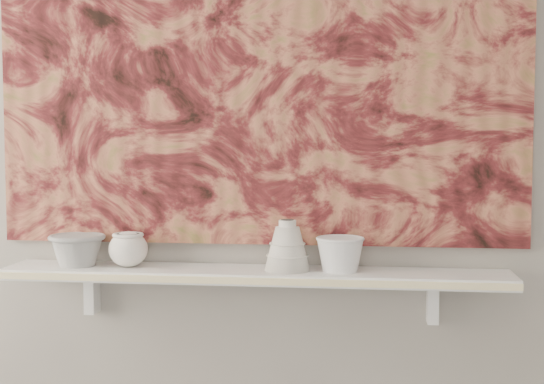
% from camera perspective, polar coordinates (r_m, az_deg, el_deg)
% --- Properties ---
extents(wall_back, '(3.60, 0.00, 3.60)m').
position_cam_1_polar(wall_back, '(2.16, -1.00, 5.64)').
color(wall_back, gray).
rests_on(wall_back, floor).
extents(shelf, '(1.40, 0.18, 0.03)m').
position_cam_1_polar(shelf, '(2.10, -1.34, -6.25)').
color(shelf, white).
rests_on(shelf, wall_back).
extents(shelf_stripe, '(1.40, 0.01, 0.02)m').
position_cam_1_polar(shelf_stripe, '(2.01, -1.73, -6.73)').
color(shelf_stripe, beige).
rests_on(shelf_stripe, shelf).
extents(bracket_left, '(0.03, 0.06, 0.12)m').
position_cam_1_polar(bracket_left, '(2.30, -13.40, -7.37)').
color(bracket_left, white).
rests_on(bracket_left, wall_back).
extents(bracket_right, '(0.03, 0.06, 0.12)m').
position_cam_1_polar(bracket_right, '(2.16, 12.00, -8.05)').
color(bracket_right, white).
rests_on(bracket_right, wall_back).
extents(painting, '(1.50, 0.02, 1.10)m').
position_cam_1_polar(painting, '(2.16, -1.06, 10.70)').
color(painting, maroon).
rests_on(painting, wall_back).
extents(house_motif, '(0.09, 0.00, 0.08)m').
position_cam_1_polar(house_motif, '(2.12, 11.07, 2.40)').
color(house_motif, black).
rests_on(house_motif, painting).
extents(bowl_grey, '(0.21, 0.21, 0.09)m').
position_cam_1_polar(bowl_grey, '(2.22, -14.46, -4.22)').
color(bowl_grey, gray).
rests_on(bowl_grey, shelf).
extents(cup_cream, '(0.11, 0.11, 0.10)m').
position_cam_1_polar(cup_cream, '(2.17, -10.77, -4.25)').
color(cup_cream, silver).
rests_on(cup_cream, shelf).
extents(bell_vessel, '(0.15, 0.15, 0.14)m').
position_cam_1_polar(bell_vessel, '(2.07, 1.17, -4.01)').
color(bell_vessel, beige).
rests_on(bell_vessel, shelf).
extents(bowl_white, '(0.14, 0.14, 0.10)m').
position_cam_1_polar(bowl_white, '(2.07, 5.15, -4.66)').
color(bowl_white, white).
rests_on(bowl_white, shelf).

